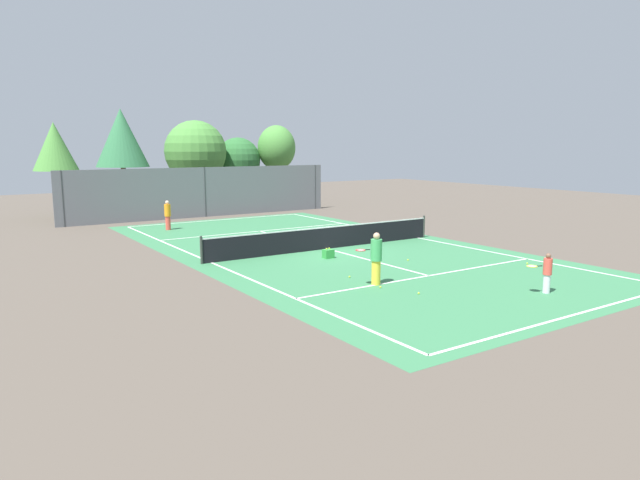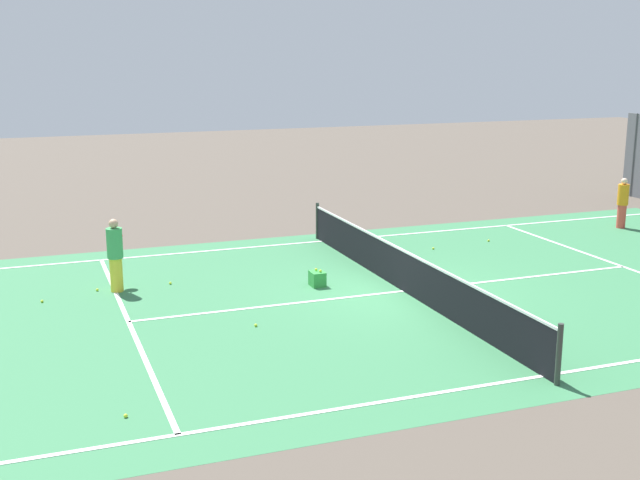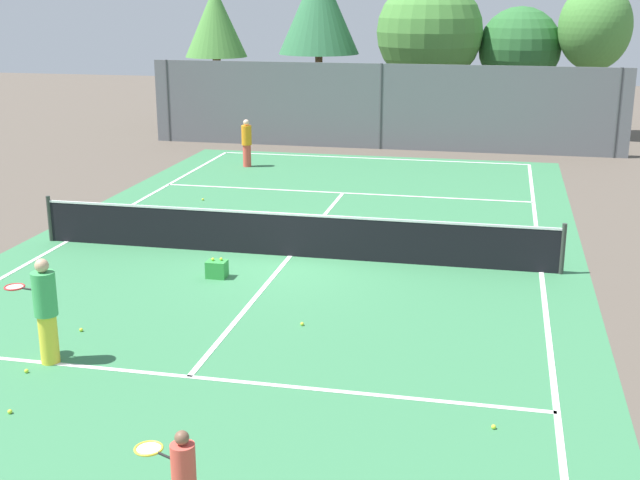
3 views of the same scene
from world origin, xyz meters
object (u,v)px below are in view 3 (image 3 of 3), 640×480
at_px(player_1, 45,310).
at_px(ball_crate, 217,269).
at_px(tennis_ball_4, 10,412).
at_px(tennis_ball_6, 188,217).
at_px(tennis_ball_0, 494,427).
at_px(tennis_ball_1, 81,330).
at_px(tennis_ball_3, 302,324).
at_px(tennis_ball_2, 203,199).
at_px(player_0, 247,143).
at_px(tennis_ball_5, 26,371).

bearing_deg(player_1, ball_crate, 74.76).
distance_m(tennis_ball_4, tennis_ball_6, 10.77).
relative_size(tennis_ball_0, tennis_ball_1, 1.00).
bearing_deg(tennis_ball_1, tennis_ball_3, 16.29).
bearing_deg(tennis_ball_2, tennis_ball_6, -81.51).
xyz_separation_m(tennis_ball_3, tennis_ball_4, (-3.27, -4.07, 0.00)).
bearing_deg(tennis_ball_3, tennis_ball_1, -163.71).
xyz_separation_m(tennis_ball_1, tennis_ball_4, (0.46, -2.98, 0.00)).
bearing_deg(tennis_ball_3, tennis_ball_0, -42.03).
bearing_deg(tennis_ball_0, player_1, 174.25).
height_order(player_0, tennis_ball_0, player_0).
height_order(tennis_ball_1, tennis_ball_6, same).
xyz_separation_m(tennis_ball_4, tennis_ball_5, (-0.49, 1.26, 0.00)).
bearing_deg(tennis_ball_0, player_0, 117.19).
bearing_deg(tennis_ball_4, player_1, 101.00).
bearing_deg(tennis_ball_6, tennis_ball_5, -84.49).
distance_m(player_0, tennis_ball_6, 7.09).
bearing_deg(tennis_ball_2, tennis_ball_4, -82.38).
bearing_deg(tennis_ball_0, tennis_ball_1, 164.46).
bearing_deg(tennis_ball_5, tennis_ball_2, 96.04).
bearing_deg(tennis_ball_0, tennis_ball_4, -171.49).
bearing_deg(tennis_ball_1, player_1, -84.47).
xyz_separation_m(player_1, tennis_ball_3, (3.60, 2.37, -0.87)).
relative_size(tennis_ball_1, tennis_ball_4, 1.00).
height_order(player_0, ball_crate, player_0).
bearing_deg(tennis_ball_6, tennis_ball_2, 98.49).
height_order(tennis_ball_1, tennis_ball_5, same).
height_order(ball_crate, tennis_ball_2, ball_crate).
distance_m(player_0, tennis_ball_3, 14.60).
relative_size(player_1, tennis_ball_5, 26.44).
relative_size(tennis_ball_4, tennis_ball_5, 1.00).
height_order(tennis_ball_3, tennis_ball_5, same).
relative_size(tennis_ball_3, tennis_ball_5, 1.00).
bearing_deg(tennis_ball_1, tennis_ball_0, -15.54).
bearing_deg(tennis_ball_5, tennis_ball_6, 95.51).
relative_size(player_0, tennis_ball_4, 24.44).
bearing_deg(tennis_ball_1, ball_crate, 67.45).
xyz_separation_m(ball_crate, tennis_ball_3, (2.35, -2.22, -0.15)).
bearing_deg(ball_crate, player_0, 103.88).
bearing_deg(tennis_ball_3, tennis_ball_2, 119.96).
distance_m(player_0, ball_crate, 11.78).
bearing_deg(tennis_ball_6, player_1, -83.22).
bearing_deg(tennis_ball_6, player_0, 94.11).
distance_m(tennis_ball_1, tennis_ball_5, 1.73).
bearing_deg(tennis_ball_2, tennis_ball_3, -60.04).
height_order(player_0, tennis_ball_3, player_0).
bearing_deg(tennis_ball_6, tennis_ball_1, -83.01).
bearing_deg(tennis_ball_5, ball_crate, 74.38).
distance_m(player_0, tennis_ball_5, 16.53).
height_order(player_1, ball_crate, player_1).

